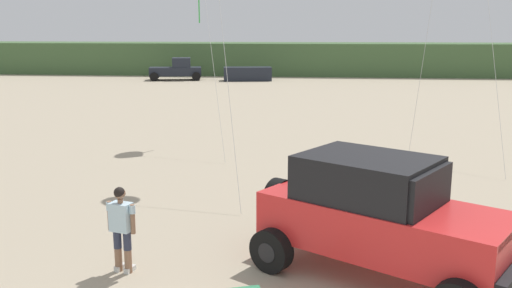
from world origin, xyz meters
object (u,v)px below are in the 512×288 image
at_px(jeep, 380,215).
at_px(distant_pickup, 177,69).
at_px(person_watching, 122,225).
at_px(distant_sedan, 247,74).

bearing_deg(jeep, distant_pickup, 108.95).
bearing_deg(distant_pickup, person_watching, -77.53).
relative_size(jeep, distant_pickup, 1.01).
bearing_deg(jeep, person_watching, -176.74).
relative_size(jeep, person_watching, 2.97).
distance_m(person_watching, distant_pickup, 40.64).
xyz_separation_m(jeep, distant_sedan, (-7.14, 39.36, -0.60)).
bearing_deg(jeep, distant_sedan, 100.28).
bearing_deg(distant_pickup, distant_sedan, -0.38).
height_order(person_watching, distant_sedan, person_watching).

